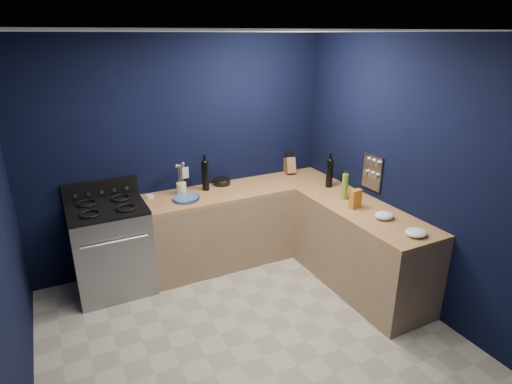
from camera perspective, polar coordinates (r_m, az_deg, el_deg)
floor at (r=4.01m, az=-0.63°, el=-19.64°), size 3.50×3.50×0.02m
ceiling at (r=3.06m, az=-0.83°, el=21.14°), size 3.50×3.50×0.02m
wall_back at (r=4.87m, az=-9.88°, el=5.10°), size 3.50×0.02×2.60m
wall_right at (r=4.34m, az=20.68°, el=2.08°), size 0.02×3.50×2.60m
wall_front at (r=2.10m, az=22.15°, el=-18.87°), size 3.50×0.02×2.60m
cab_back at (r=5.09m, az=-1.71°, el=-4.37°), size 2.30×0.63×0.86m
top_back at (r=4.92m, az=-1.76°, el=0.39°), size 2.30×0.63×0.04m
cab_right at (r=4.64m, az=13.99°, el=-7.65°), size 0.63×1.67×0.86m
top_right at (r=4.45m, az=14.49°, el=-2.54°), size 0.63×1.67×0.04m
gas_range at (r=4.70m, az=-18.93°, el=-7.44°), size 0.76×0.66×0.92m
oven_door at (r=4.42m, az=-18.27°, el=-9.33°), size 0.59×0.02×0.42m
cooktop at (r=4.50m, az=-19.62°, el=-2.08°), size 0.76×0.66×0.03m
backguard at (r=4.75m, az=-20.29°, el=0.35°), size 0.76×0.06×0.20m
spice_panel at (r=4.72m, az=15.50°, el=2.61°), size 0.02×0.28×0.38m
wall_outlet at (r=4.92m, az=-9.65°, el=2.57°), size 0.09×0.02×0.13m
plate_stack at (r=4.60m, az=-9.49°, el=-0.88°), size 0.33×0.33×0.03m
ramekin at (r=4.74m, az=-14.19°, el=-0.60°), size 0.11×0.11×0.03m
utensil_crock at (r=4.76m, az=-10.07°, el=0.49°), size 0.13×0.13×0.14m
wine_bottle_back at (r=4.81m, az=-6.88°, el=2.15°), size 0.11×0.11×0.33m
lemon_basket at (r=5.01m, az=-4.63°, el=1.41°), size 0.22×0.22×0.07m
knife_block at (r=5.41m, az=4.54°, el=3.62°), size 0.16×0.26×0.25m
wine_bottle_right at (r=4.95m, az=9.93°, el=2.46°), size 0.10×0.10×0.32m
oil_bottle at (r=4.62m, az=11.96°, el=0.73°), size 0.08×0.08×0.28m
spice_jar_near at (r=4.68m, az=11.88°, el=-0.15°), size 0.06×0.06×0.11m
spice_jar_far at (r=4.67m, az=12.74°, el=-0.37°), size 0.06×0.06×0.09m
crouton_bag at (r=4.43m, az=13.34°, el=-0.92°), size 0.14×0.09×0.19m
towel_front at (r=4.26m, az=16.99°, el=-3.07°), size 0.23×0.21×0.07m
towel_end at (r=4.01m, az=20.87°, el=-5.18°), size 0.23×0.21×0.06m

